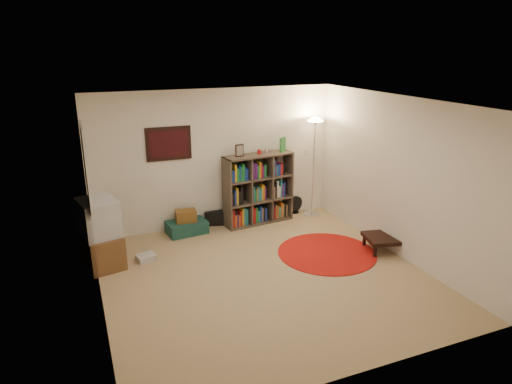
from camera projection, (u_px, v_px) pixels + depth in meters
room at (261, 194)px, 6.27m from camera, size 4.54×4.54×2.54m
bookshelf at (257, 190)px, 8.48m from camera, size 1.35×0.53×1.58m
floor_lamp at (315, 135)px, 8.55m from camera, size 0.37×0.37×1.93m
floor_fan at (296, 205)px, 9.09m from camera, size 0.31×0.20×0.35m
tv_stand at (101, 234)px, 6.82m from camera, size 0.65×0.82×1.06m
dvd_box at (146, 258)px, 7.12m from camera, size 0.32×0.28×0.09m
suitcase at (187, 227)px, 8.13m from camera, size 0.73×0.51×0.22m
wicker_basket at (186, 216)px, 8.07m from camera, size 0.37×0.28×0.20m
duffel_bag at (215, 216)px, 8.58m from camera, size 0.45×0.41×0.27m
paper_towel at (238, 217)px, 8.52m from camera, size 0.16×0.16×0.28m
red_rug at (327, 253)px, 7.37m from camera, size 1.58×1.58×0.01m
side_table at (383, 239)px, 7.41m from camera, size 0.66×0.66×0.25m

